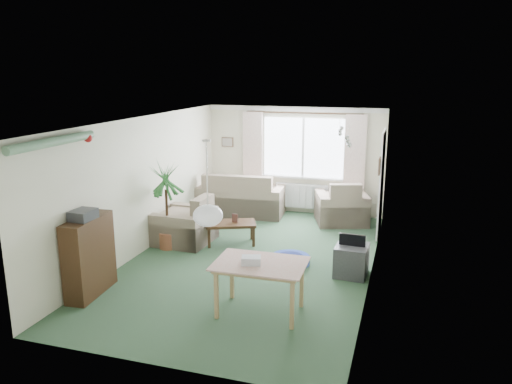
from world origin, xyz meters
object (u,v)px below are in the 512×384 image
(coffee_table, at_px, (231,233))
(houseplant, at_px, (167,206))
(bookshelf, at_px, (89,256))
(armchair_corner, at_px, (342,201))
(pet_bed, at_px, (290,260))
(sofa, at_px, (241,193))
(tv_cube, at_px, (351,260))
(armchair_left, at_px, (185,219))
(dining_table, at_px, (260,289))

(coffee_table, xyz_separation_m, houseplant, (-1.01, -0.57, 0.60))
(coffee_table, distance_m, bookshelf, 2.92)
(armchair_corner, bearing_deg, pet_bed, 61.66)
(sofa, xyz_separation_m, tv_cube, (2.80, -2.83, -0.23))
(armchair_corner, bearing_deg, tv_cube, 83.29)
(sofa, relative_size, tv_cube, 3.53)
(armchair_left, xyz_separation_m, dining_table, (2.18, -2.31, -0.11))
(bookshelf, bearing_deg, houseplant, 80.59)
(coffee_table, xyz_separation_m, dining_table, (1.32, -2.48, 0.14))
(armchair_corner, xyz_separation_m, dining_table, (-0.48, -4.44, -0.12))
(pet_bed, bearing_deg, armchair_corner, 79.32)
(sofa, bearing_deg, bookshelf, 76.19)
(armchair_corner, xyz_separation_m, bookshelf, (-3.00, -4.60, 0.11))
(sofa, xyz_separation_m, armchair_left, (-0.40, -2.16, -0.02))
(coffee_table, height_order, pet_bed, coffee_table)
(houseplant, distance_m, pet_bed, 2.43)
(bookshelf, distance_m, houseplant, 2.08)
(bookshelf, xyz_separation_m, pet_bed, (2.50, 1.98, -0.51))
(armchair_corner, xyz_separation_m, houseplant, (-2.81, -2.54, 0.34))
(dining_table, distance_m, tv_cube, 1.93)
(armchair_corner, height_order, bookshelf, bookshelf)
(sofa, relative_size, bookshelf, 1.67)
(coffee_table, relative_size, houseplant, 0.57)
(sofa, relative_size, armchair_left, 1.88)
(tv_cube, bearing_deg, sofa, 137.72)
(armchair_left, distance_m, houseplant, 0.55)
(houseplant, bearing_deg, pet_bed, -2.05)
(armchair_left, bearing_deg, sofa, 172.14)
(tv_cube, distance_m, pet_bed, 1.07)
(bookshelf, xyz_separation_m, dining_table, (2.52, 0.16, -0.23))
(sofa, bearing_deg, armchair_left, 74.79)
(armchair_corner, bearing_deg, dining_table, 66.21)
(armchair_left, bearing_deg, bookshelf, -5.21)
(dining_table, relative_size, tv_cube, 2.04)
(tv_cube, relative_size, pet_bed, 0.82)
(coffee_table, relative_size, dining_table, 0.83)
(armchair_left, xyz_separation_m, coffee_table, (0.86, 0.17, -0.25))
(sofa, height_order, armchair_corner, sofa)
(coffee_table, relative_size, pet_bed, 1.39)
(bookshelf, xyz_separation_m, tv_cube, (3.54, 1.80, -0.33))
(armchair_corner, relative_size, tv_cube, 1.92)
(tv_cube, bearing_deg, armchair_corner, 103.95)
(dining_table, bearing_deg, tv_cube, 58.12)
(armchair_left, height_order, tv_cube, armchair_left)
(dining_table, bearing_deg, sofa, 111.72)
(armchair_left, distance_m, tv_cube, 3.28)
(houseplant, relative_size, tv_cube, 2.97)
(armchair_left, height_order, houseplant, houseplant)
(bookshelf, distance_m, pet_bed, 3.23)
(bookshelf, bearing_deg, coffee_table, 61.29)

